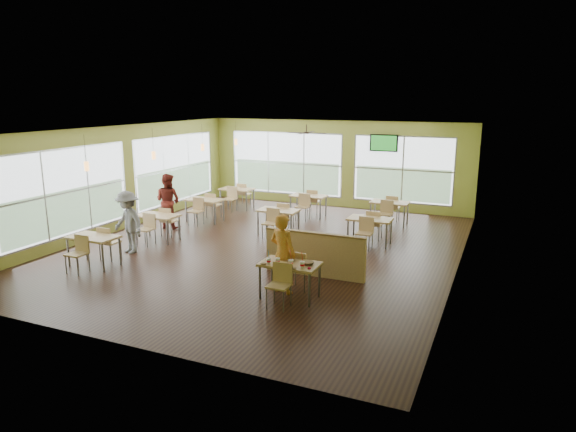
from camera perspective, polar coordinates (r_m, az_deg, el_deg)
The scene contains 20 objects.
room at distance 13.71m, azimuth -2.55°, elevation 2.84°, with size 12.00×12.04×3.20m.
window_bays at distance 17.64m, azimuth -5.95°, elevation 4.68°, with size 9.24×10.24×2.38m.
main_table at distance 10.50m, azimuth 0.21°, elevation -5.86°, with size 1.22×1.52×0.87m.
half_wall_divider at distance 11.82m, azimuth 2.98°, elevation -4.24°, with size 2.40×0.14×1.04m.
dining_tables at distance 15.87m, azimuth -3.23°, elevation 0.68°, with size 6.92×8.72×0.87m.
pendant_lights at distance 15.79m, azimuth -12.08°, elevation 7.06°, with size 0.11×7.31×0.86m.
ceiling_fan at distance 16.28m, azimuth 2.07°, elevation 9.25°, with size 1.25×1.25×0.29m.
tv_backwall at distance 18.56m, azimuth 10.60°, elevation 7.98°, with size 1.00×0.07×0.60m.
man_plaid at distance 10.73m, azimuth -0.58°, elevation -4.21°, with size 0.62×0.41×1.70m, color orange.
patron_maroon at distance 16.48m, azimuth -13.19°, elevation 1.64°, with size 0.84×0.65×1.72m, color maroon.
patron_grey at distance 14.11m, azimuth -17.34°, elevation -0.66°, with size 1.07×0.62×1.66m, color slate.
cup_blue at distance 10.39m, azimuth -2.16°, elevation -5.00°, with size 0.09×0.09×0.34m.
cup_yellow at distance 10.37m, azimuth -1.16°, elevation -5.01°, with size 0.10×0.10×0.35m.
cup_red_near at distance 10.24m, azimuth 0.32°, elevation -5.23°, with size 0.10×0.10×0.36m.
cup_red_far at distance 10.14m, azimuth 1.60°, elevation -5.42°, with size 0.10×0.10×0.36m.
food_basket at distance 10.37m, azimuth 2.20°, elevation -5.23°, with size 0.26×0.26×0.06m.
ketchup_cup at distance 10.12m, azimuth 2.37°, elevation -5.83°, with size 0.07×0.07×0.03m, color #A90119.
wrapper_left at distance 10.38m, azimuth -2.76°, elevation -5.31°, with size 0.14×0.13×0.04m, color olive.
wrapper_mid at distance 10.57m, azimuth 0.38°, elevation -4.92°, with size 0.18×0.16×0.04m, color olive.
wrapper_right at distance 10.12m, azimuth 0.62°, elevation -5.79°, with size 0.13×0.12×0.03m, color olive.
Camera 1 is at (5.90, -12.13, 4.05)m, focal length 32.00 mm.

